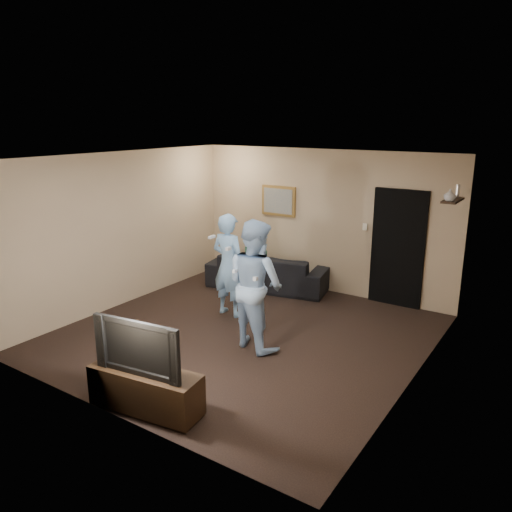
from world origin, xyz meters
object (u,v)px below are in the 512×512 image
Objects in this scene: tv_console at (146,389)px; sofa at (268,271)px; television at (143,344)px; wii_player_left at (229,265)px; wii_player_right at (255,284)px.

sofa is at bearing 96.58° from tv_console.
sofa is at bearing 96.58° from television.
television is at bearing -71.84° from wii_player_left.
sofa reaches higher than tv_console.
wii_player_left reaches higher than sofa.
sofa is 4.39m from tv_console.
sofa is 1.75× the size of tv_console.
television is (1.09, -4.25, 0.46)m from sofa.
television is 0.64× the size of wii_player_left.
wii_player_right is (0.09, 2.03, 0.12)m from television.
tv_console is 2.97m from wii_player_left.
tv_console is 0.54m from television.
sofa is 2.58m from wii_player_right.
television is at bearing 92.97° from sofa.
sofa is 1.34× the size of wii_player_left.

